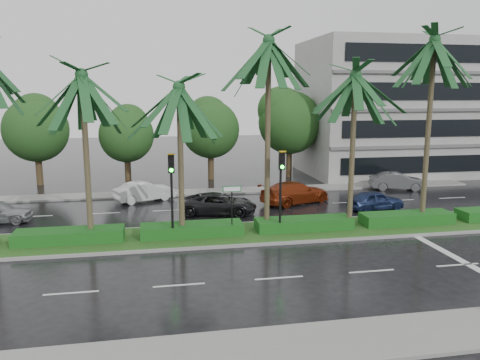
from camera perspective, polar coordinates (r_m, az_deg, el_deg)
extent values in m
plane|color=black|center=(23.85, 1.60, -7.36)|extent=(120.00, 120.00, 0.00)
cube|color=gray|center=(14.81, 10.35, -18.99)|extent=(40.00, 2.40, 0.12)
cube|color=gray|center=(35.29, -2.46, -1.38)|extent=(40.00, 2.00, 0.12)
cube|color=gray|center=(24.77, 1.12, -6.51)|extent=(36.00, 4.00, 0.14)
cube|color=#1A4517|center=(24.75, 1.12, -6.34)|extent=(35.60, 3.70, 0.02)
cube|color=#123F14|center=(24.56, -20.05, -6.39)|extent=(5.20, 1.40, 0.60)
cube|color=#123F14|center=(24.26, -5.87, -5.99)|extent=(5.20, 1.40, 0.60)
cube|color=#123F14|center=(25.41, 7.79, -5.27)|extent=(5.20, 1.40, 0.60)
cube|color=#123F14|center=(27.84, 19.64, -4.40)|extent=(5.20, 1.40, 0.60)
cube|color=silver|center=(30.96, -23.70, -4.07)|extent=(2.00, 0.12, 0.01)
cube|color=silver|center=(18.96, -19.91, -12.82)|extent=(2.00, 0.12, 0.01)
cube|color=silver|center=(30.27, -16.30, -3.91)|extent=(2.00, 0.12, 0.01)
cube|color=silver|center=(18.70, -7.44, -12.59)|extent=(2.00, 0.12, 0.01)
cube|color=silver|center=(30.11, -8.69, -3.68)|extent=(2.00, 0.12, 0.01)
cube|color=silver|center=(19.29, 4.77, -11.80)|extent=(2.00, 0.12, 0.01)
cube|color=silver|center=(30.48, -1.15, -3.38)|extent=(2.00, 0.12, 0.01)
cube|color=silver|center=(20.64, 15.74, -10.64)|extent=(2.00, 0.12, 0.01)
cube|color=silver|center=(31.35, 6.10, -3.05)|extent=(2.00, 0.12, 0.01)
cube|color=silver|center=(22.63, 25.00, -9.36)|extent=(2.00, 0.12, 0.01)
cube|color=silver|center=(32.70, 12.84, -2.69)|extent=(2.00, 0.12, 0.01)
cube|color=silver|center=(34.46, 18.97, -2.33)|extent=(2.00, 0.12, 0.01)
cube|color=silver|center=(36.57, 24.44, -1.99)|extent=(2.00, 0.12, 0.01)
cube|color=silver|center=(24.46, 23.25, -7.77)|extent=(0.40, 6.00, 0.01)
cylinder|color=#423826|center=(23.73, -18.20, 2.36)|extent=(0.28, 0.28, 8.04)
cylinder|color=#423826|center=(24.52, -17.69, -6.46)|extent=(0.40, 0.40, 0.44)
cylinder|color=#423826|center=(23.39, -7.23, 2.01)|extent=(0.28, 0.28, 7.49)
cylinder|color=#423826|center=(24.15, -7.04, -6.29)|extent=(0.40, 0.40, 0.44)
cylinder|color=#423826|center=(24.21, 3.39, 5.08)|extent=(0.28, 0.28, 9.77)
cylinder|color=#423826|center=(25.08, 3.28, -5.59)|extent=(0.40, 0.40, 0.44)
cylinder|color=#423826|center=(25.38, 13.52, 3.18)|extent=(0.28, 0.28, 8.12)
cylinder|color=#423826|center=(26.13, 13.16, -5.20)|extent=(0.40, 0.40, 0.44)
cylinder|color=#423826|center=(27.68, 21.94, 5.24)|extent=(0.28, 0.28, 9.98)
cylinder|color=#423826|center=(28.45, 21.28, -4.36)|extent=(0.40, 0.40, 0.44)
cylinder|color=black|center=(23.26, -8.28, -3.20)|extent=(0.12, 0.12, 3.40)
cube|color=black|center=(22.68, -8.40, 1.98)|extent=(0.30, 0.18, 0.90)
cube|color=gold|center=(22.49, -8.42, 3.15)|extent=(0.34, 0.12, 0.06)
cylinder|color=black|center=(22.54, -8.41, 2.70)|extent=(0.18, 0.04, 0.18)
cylinder|color=black|center=(22.58, -8.39, 1.95)|extent=(0.18, 0.04, 0.18)
cylinder|color=#0CE519|center=(22.62, -8.37, 1.20)|extent=(0.18, 0.04, 0.18)
cylinder|color=black|center=(24.08, 4.92, -2.65)|extent=(0.12, 0.12, 3.40)
cube|color=black|center=(23.52, 5.12, 2.36)|extent=(0.30, 0.18, 0.90)
cube|color=gold|center=(23.34, 5.22, 3.48)|extent=(0.34, 0.12, 0.06)
cylinder|color=black|center=(23.38, 5.20, 3.05)|extent=(0.18, 0.04, 0.18)
cylinder|color=black|center=(23.42, 5.19, 2.32)|extent=(0.18, 0.04, 0.18)
cylinder|color=#0CE519|center=(23.47, 5.18, 1.60)|extent=(0.18, 0.04, 0.18)
cylinder|color=black|center=(23.75, -1.00, -3.80)|extent=(0.06, 0.06, 2.60)
cube|color=#0C5926|center=(23.46, -0.99, -1.09)|extent=(0.95, 0.04, 0.30)
cube|color=white|center=(23.44, -0.98, -1.11)|extent=(0.85, 0.01, 0.22)
cylinder|color=#382D19|center=(41.21, -23.28, 1.16)|extent=(0.52, 0.52, 2.48)
sphere|color=#1D4219|center=(40.86, -23.61, 5.62)|extent=(5.11, 5.11, 5.11)
sphere|color=#1D4219|center=(41.09, -23.61, 7.04)|extent=(3.83, 3.83, 3.83)
cylinder|color=#382D19|center=(40.25, -13.51, 1.30)|extent=(0.52, 0.52, 2.18)
sphere|color=#1D4219|center=(39.91, -13.68, 5.33)|extent=(4.49, 4.49, 4.49)
sphere|color=#1D4219|center=(40.14, -13.71, 6.61)|extent=(3.37, 3.37, 3.37)
cylinder|color=#382D19|center=(40.45, -3.57, 1.77)|extent=(0.52, 0.52, 2.40)
sphere|color=#1D4219|center=(40.10, -3.62, 6.19)|extent=(4.94, 4.94, 4.94)
sphere|color=#1D4219|center=(40.34, -3.69, 7.58)|extent=(3.70, 3.70, 3.70)
cylinder|color=#382D19|center=(41.84, 6.00, 2.22)|extent=(0.52, 0.52, 2.68)
sphere|color=#1D4219|center=(41.49, 6.09, 6.99)|extent=(5.51, 5.51, 5.51)
sphere|color=#1D4219|center=(41.72, 6.00, 8.48)|extent=(4.13, 4.13, 4.13)
cylinder|color=#382D19|center=(44.33, 14.72, 2.34)|extent=(0.52, 0.52, 2.59)
sphere|color=#1D4219|center=(44.00, 14.92, 6.67)|extent=(5.32, 5.32, 5.32)
sphere|color=#1D4219|center=(44.22, 14.82, 8.04)|extent=(3.99, 3.99, 3.99)
cube|color=gray|center=(45.74, 18.17, 8.33)|extent=(16.00, 10.00, 12.00)
imported|color=silver|center=(32.85, -11.52, -1.37)|extent=(2.94, 4.38, 1.36)
imported|color=black|center=(28.77, -2.64, -2.91)|extent=(3.21, 5.06, 1.30)
imported|color=maroon|center=(31.80, 6.73, -1.52)|extent=(3.85, 5.46, 1.47)
imported|color=navy|center=(31.02, 16.19, -2.39)|extent=(1.92, 3.79, 1.24)
imported|color=#525457|center=(37.96, 18.64, -0.13)|extent=(2.45, 4.35, 1.36)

